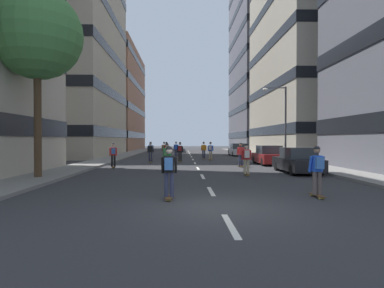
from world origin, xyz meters
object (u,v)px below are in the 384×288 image
(skater_8, at_px, (151,149))
(skater_12, at_px, (204,149))
(skater_10, at_px, (113,154))
(skater_9, at_px, (167,155))
(skater_7, at_px, (211,150))
(skater_2, at_px, (241,153))
(skater_11, at_px, (167,149))
(street_tree_near, at_px, (37,35))
(parked_car_near, at_px, (297,161))
(skater_3, at_px, (150,151))
(streetlamp_right, at_px, (281,115))
(skater_6, at_px, (180,151))
(skater_0, at_px, (317,168))
(skater_1, at_px, (169,169))
(skater_5, at_px, (176,149))
(skater_13, at_px, (164,149))
(parked_car_mid, at_px, (269,156))
(skater_4, at_px, (247,157))
(parked_car_far, at_px, (238,150))

(skater_8, bearing_deg, skater_12, 5.76)
(skater_10, bearing_deg, skater_12, 56.56)
(skater_9, bearing_deg, skater_7, 71.13)
(skater_2, xyz_separation_m, skater_11, (-5.81, 9.13, 0.03))
(skater_2, relative_size, skater_11, 1.00)
(street_tree_near, height_order, skater_2, street_tree_near)
(skater_8, bearing_deg, parked_car_near, -53.99)
(skater_3, xyz_separation_m, skater_9, (1.78, -7.90, 0.03))
(streetlamp_right, bearing_deg, skater_9, -141.34)
(skater_3, relative_size, skater_10, 1.00)
(skater_2, distance_m, skater_8, 12.11)
(streetlamp_right, xyz_separation_m, skater_3, (-11.49, 0.13, -3.15))
(streetlamp_right, bearing_deg, skater_6, 175.97)
(skater_0, height_order, skater_1, same)
(skater_1, height_order, skater_2, same)
(skater_0, xyz_separation_m, skater_9, (-5.60, 9.53, 0.00))
(skater_2, distance_m, skater_5, 13.99)
(skater_12, relative_size, skater_13, 1.00)
(skater_1, distance_m, skater_13, 24.34)
(skater_5, height_order, skater_11, same)
(parked_car_mid, bearing_deg, skater_7, 125.39)
(street_tree_near, relative_size, skater_13, 5.20)
(parked_car_mid, relative_size, skater_6, 2.47)
(skater_8, height_order, skater_9, same)
(skater_13, bearing_deg, skater_6, -74.16)
(skater_0, bearing_deg, skater_8, 109.44)
(skater_6, distance_m, skater_9, 8.43)
(skater_4, bearing_deg, skater_6, 108.63)
(parked_car_near, bearing_deg, skater_2, 121.60)
(skater_4, bearing_deg, parked_car_far, 81.38)
(street_tree_near, xyz_separation_m, skater_5, (6.52, 20.24, -6.16))
(street_tree_near, bearing_deg, parked_car_mid, 33.57)
(skater_2, relative_size, skater_8, 1.00)
(skater_0, height_order, skater_7, same)
(parked_car_mid, height_order, skater_1, skater_1)
(skater_3, bearing_deg, skater_2, -35.10)
(skater_2, bearing_deg, parked_car_mid, 39.81)
(skater_2, height_order, skater_4, same)
(street_tree_near, height_order, skater_8, street_tree_near)
(skater_1, relative_size, skater_5, 1.00)
(skater_3, height_order, skater_4, same)
(skater_6, xyz_separation_m, skater_7, (2.95, 2.56, 0.00))
(skater_5, relative_size, skater_10, 1.00)
(street_tree_near, relative_size, skater_7, 5.20)
(skater_2, height_order, skater_12, same)
(parked_car_near, xyz_separation_m, skater_4, (-3.34, -1.37, 0.32))
(parked_car_mid, height_order, streetlamp_right, streetlamp_right)
(streetlamp_right, relative_size, skater_6, 3.65)
(parked_car_mid, height_order, skater_3, skater_3)
(streetlamp_right, height_order, skater_10, streetlamp_right)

